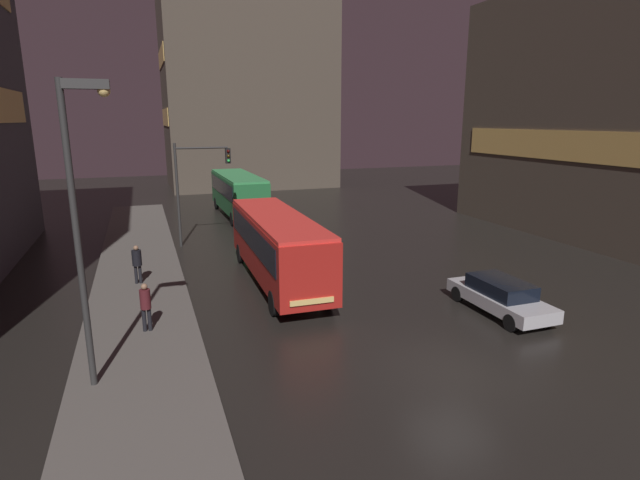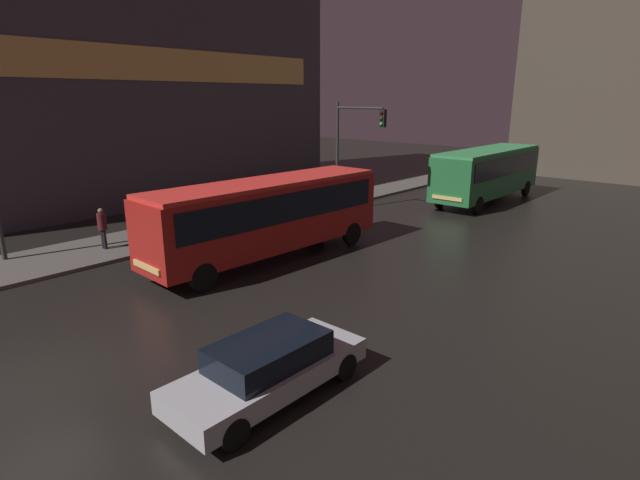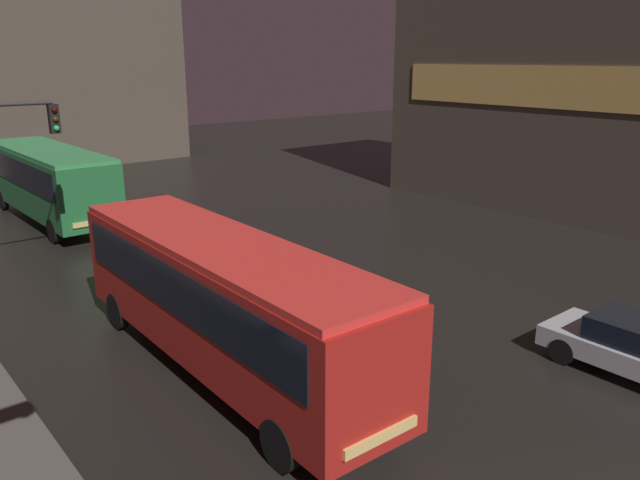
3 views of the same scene
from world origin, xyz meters
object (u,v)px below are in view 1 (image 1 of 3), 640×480
object	(u,v)px
street_lamp_sidewalk	(82,193)
bus_far	(238,191)
bus_near	(277,241)
pedestrian_mid	(137,261)
traffic_light_main	(196,177)
car_taxi	(500,295)
pedestrian_near	(146,303)

from	to	relation	value
street_lamp_sidewalk	bus_far	bearing A→B (deg)	70.81
bus_near	bus_far	world-z (taller)	bus_far
pedestrian_mid	traffic_light_main	bearing A→B (deg)	26.39
pedestrian_mid	street_lamp_sidewalk	size ratio (longest dim) A/B	0.21
bus_far	pedestrian_mid	distance (m)	17.30
bus_far	traffic_light_main	world-z (taller)	traffic_light_main
car_taxi	pedestrian_mid	distance (m)	15.72
pedestrian_near	bus_near	bearing A→B (deg)	-106.53
bus_near	street_lamp_sidewalk	bearing A→B (deg)	47.57
bus_near	pedestrian_mid	bearing A→B (deg)	-13.20
car_taxi	pedestrian_near	xyz separation A→B (m)	(-13.14, 2.47, 0.48)
pedestrian_mid	traffic_light_main	xyz separation A→B (m)	(3.55, 7.03, 2.92)
bus_near	pedestrian_mid	world-z (taller)	bus_near
car_taxi	street_lamp_sidewalk	bearing A→B (deg)	3.46
bus_near	bus_far	xyz separation A→B (m)	(1.41, 17.14, 0.03)
bus_near	pedestrian_near	distance (m)	7.21
bus_near	traffic_light_main	size ratio (longest dim) A/B	1.75
bus_far	pedestrian_near	xyz separation A→B (m)	(-7.28, -21.25, -0.83)
pedestrian_mid	car_taxi	bearing A→B (deg)	-68.18
bus_far	car_taxi	world-z (taller)	bus_far
pedestrian_near	pedestrian_mid	bearing A→B (deg)	-48.73
pedestrian_mid	traffic_light_main	distance (m)	8.39
traffic_light_main	street_lamp_sidewalk	world-z (taller)	street_lamp_sidewalk
traffic_light_main	pedestrian_near	bearing A→B (deg)	-104.41
car_taxi	street_lamp_sidewalk	xyz separation A→B (m)	(-14.42, -0.88, 4.87)
pedestrian_near	traffic_light_main	xyz separation A→B (m)	(3.27, 12.73, 2.96)
bus_far	pedestrian_near	size ratio (longest dim) A/B	5.87
bus_near	street_lamp_sidewalk	distance (m)	10.94
pedestrian_mid	street_lamp_sidewalk	bearing A→B (deg)	-133.14
pedestrian_near	street_lamp_sidewalk	world-z (taller)	street_lamp_sidewalk
traffic_light_main	street_lamp_sidewalk	distance (m)	16.77
bus_far	pedestrian_mid	bearing A→B (deg)	63.47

